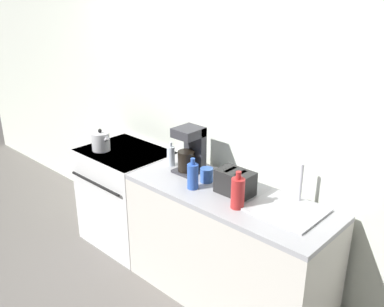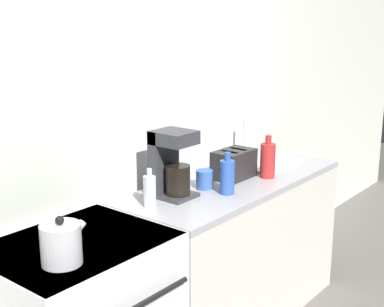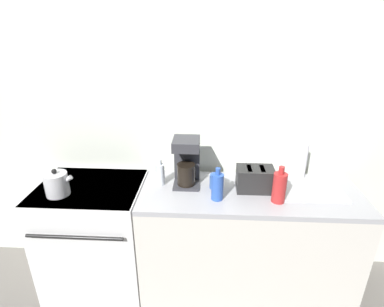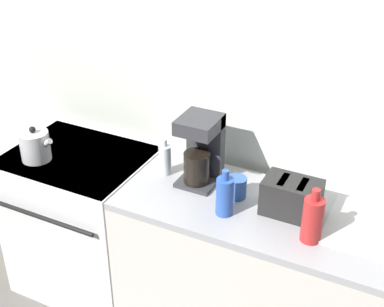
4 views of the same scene
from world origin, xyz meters
TOP-DOWN VIEW (x-y plane):
  - wall_back at (0.00, 0.67)m, footprint 8.00×0.05m
  - stove at (-0.62, 0.31)m, footprint 0.77×0.65m
  - counter_block at (0.56, 0.30)m, footprint 1.56×0.59m
  - kettle at (-0.79, 0.18)m, footprint 0.20×0.16m
  - toaster at (0.59, 0.33)m, footprint 0.26×0.17m
  - coffee_maker at (0.10, 0.39)m, footprint 0.19×0.21m
  - sink_tray at (0.98, 0.37)m, footprint 0.45×0.39m
  - bottle_red at (0.72, 0.18)m, footprint 0.09×0.09m
  - bottle_clear at (-0.10, 0.37)m, footprint 0.06×0.06m
  - bottle_blue at (0.32, 0.18)m, footprint 0.08×0.08m
  - cup_blue at (0.31, 0.34)m, footprint 0.10×0.10m

SIDE VIEW (x-z plane):
  - counter_block at x=0.56m, z-range 0.00..0.90m
  - stove at x=-0.62m, z-range 0.01..0.91m
  - sink_tray at x=0.98m, z-range 0.77..1.05m
  - cup_blue at x=0.31m, z-range 0.90..1.00m
  - kettle at x=-0.79m, z-range 0.88..1.08m
  - bottle_clear at x=-0.10m, z-range 0.88..1.08m
  - toaster at x=0.59m, z-range 0.90..1.07m
  - bottle_blue at x=0.32m, z-range 0.88..1.11m
  - bottle_red at x=0.72m, z-range 0.88..1.13m
  - coffee_maker at x=0.10m, z-range 0.90..1.26m
  - wall_back at x=0.00m, z-range 0.00..2.60m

